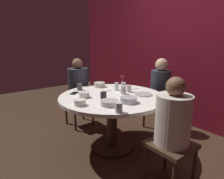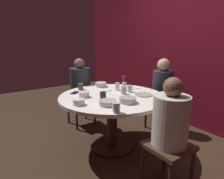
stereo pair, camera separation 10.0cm
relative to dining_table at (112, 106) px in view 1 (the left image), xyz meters
The scene contains 23 objects.
ground_plane 0.59m from the dining_table, ahead, with size 8.00×8.00×0.00m, color #382619.
back_wall 1.71m from the dining_table, 90.00° to the left, with size 6.00×0.10×2.60m, color maroon.
dining_table is the anchor object (origin of this frame).
seated_diner_left 0.93m from the dining_table, behind, with size 0.40×0.40×1.15m.
seated_diner_back 0.99m from the dining_table, 90.00° to the left, with size 0.40×0.40×1.17m.
seated_diner_right 0.94m from the dining_table, ahead, with size 0.40×0.40×1.12m.
candle_holder 0.25m from the dining_table, 75.99° to the right, with size 0.08×0.08×0.10m.
wine_glass 0.60m from the dining_table, 124.92° to the left, with size 0.08×0.08×0.18m.
dinner_plate 0.44m from the dining_table, 56.54° to the left, with size 0.23×0.23×0.01m, color #B2ADA3.
cell_phone 0.54m from the dining_table, 138.93° to the right, with size 0.07×0.14×0.01m, color black.
bowl_serving_large 0.40m from the dining_table, ahead, with size 0.20×0.20×0.06m, color #B7B7BC.
bowl_salad_center 0.43m from the dining_table, 41.75° to the right, with size 0.20×0.20×0.06m, color #B2ADA3.
bowl_small_white 0.55m from the dining_table, 163.96° to the left, with size 0.17×0.17×0.07m, color beige.
bowl_sauce_side 0.40m from the dining_table, 113.85° to the right, with size 0.13×0.13×0.07m, color silver.
bowl_rice_portion 0.56m from the dining_table, 79.67° to the right, with size 0.13×0.13×0.07m, color silver.
cup_near_candle 0.37m from the dining_table, 109.98° to the left, with size 0.07×0.07×0.12m, color silver.
cup_by_left_diner 0.58m from the dining_table, 159.15° to the right, with size 0.08×0.08×0.09m, color #4C4742.
cup_by_right_diner 0.26m from the dining_table, 82.56° to the left, with size 0.07×0.07×0.10m, color #B2ADA3.
cup_center_front 0.36m from the dining_table, 90.55° to the left, with size 0.06×0.06×0.10m, color beige.
cup_far_edge 0.66m from the dining_table, 31.50° to the right, with size 0.08×0.08×0.10m, color silver.
cup_beside_wine 0.35m from the dining_table, 128.71° to the left, with size 0.06×0.06×0.11m, color silver.
fork_near_plate 0.49m from the dining_table, 99.05° to the left, with size 0.02×0.18×0.01m, color #B7B7BC.
knife_near_plate 0.27m from the dining_table, 166.19° to the left, with size 0.02×0.18×0.01m, color #B7B7BC.
Camera 1 is at (1.93, -1.49, 1.43)m, focal length 31.16 mm.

